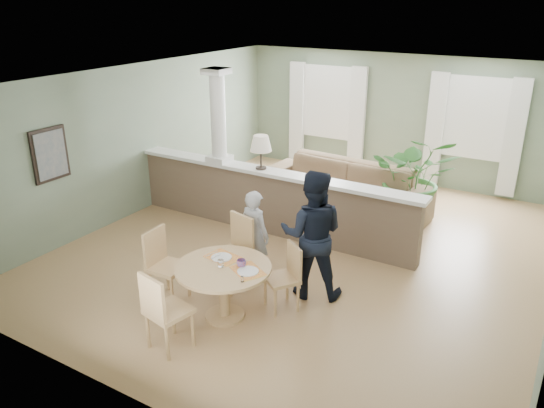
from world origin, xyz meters
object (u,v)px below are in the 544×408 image
Objects in this scene: chair_far_boy at (236,248)px; man_person at (312,235)px; houseplant at (414,177)px; child_person at (255,235)px; sofa at (341,189)px; dining_table at (224,277)px; chair_near at (163,309)px; chair_side at (163,261)px; chair_far_man at (286,274)px.

man_person reaches higher than chair_far_boy.
houseplant is 3.46m from child_person.
child_person reaches higher than sofa.
sofa reaches higher than dining_table.
chair_side is (-0.76, 0.87, -0.00)m from chair_near.
chair_near is (-0.04, -4.83, 0.08)m from sofa.
child_person reaches higher than dining_table.
chair_far_boy reaches higher than chair_far_man.
child_person is (-1.31, -3.20, -0.15)m from houseplant.
houseplant is at bearing 19.08° from sofa.
man_person is at bearing -102.27° from chair_near.
chair_far_boy is 0.91m from chair_far_man.
chair_far_boy is at bearing -41.10° from chair_side.
houseplant is at bearing 117.39° from chair_far_man.
child_person is (-0.03, 1.97, 0.12)m from chair_near.
chair_near is at bearing -103.93° from houseplant.
houseplant is 1.85× the size of chair_far_man.
houseplant is 3.80m from chair_far_boy.
man_person reaches higher than chair_side.
sofa is 3.23× the size of chair_side.
man_person reaches higher than chair_near.
chair_near reaches higher than dining_table.
man_person is (0.67, 1.06, 0.31)m from dining_table.
man_person reaches higher than child_person.
child_person is 0.75× the size of man_person.
chair_far_boy is 1.00m from chair_side.
houseplant is at bearing -102.95° from child_person.
chair_side is at bearing 12.57° from man_person.
chair_far_boy is 0.58× the size of man_person.
chair_side is (-1.51, -0.63, 0.06)m from chair_far_man.
child_person reaches higher than chair_side.
chair_far_boy is 1.03× the size of chair_near.
chair_far_man is 0.88× the size of chair_near.
houseplant reaches higher than child_person.
child_person is at bearing 84.08° from chair_far_boy.
chair_far_boy is 0.35m from child_person.
chair_far_boy is at bearing 114.60° from dining_table.
chair_near is 1.97m from child_person.
sofa is 2.40× the size of child_person.
houseplant is 3.23m from man_person.
chair_near is 0.75× the size of child_person.
sofa is at bearing -78.83° from chair_near.
chair_near is (-0.75, -1.50, 0.06)m from chair_far_man.
chair_near is (0.14, -1.65, -0.02)m from chair_far_boy.
man_person is at bearing -70.04° from sofa.
sofa is 3.19m from chair_far_boy.
chair_near is at bearing -71.20° from chair_far_boy.
dining_table is 1.20× the size of chair_near.
dining_table is 1.21× the size of chair_side.
man_person is (1.63, 1.10, 0.34)m from chair_side.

